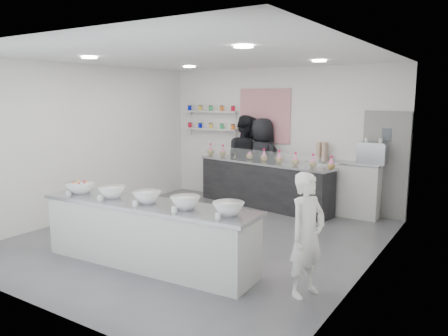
{
  "coord_description": "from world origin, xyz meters",
  "views": [
    {
      "loc": [
        4.18,
        -5.78,
        2.38
      ],
      "look_at": [
        0.22,
        0.4,
        1.17
      ],
      "focal_mm": 35.0,
      "sensor_mm": 36.0,
      "label": 1
    }
  ],
  "objects_px": {
    "woman_prep": "(307,235)",
    "staff_right": "(262,161)",
    "staff_left": "(245,159)",
    "back_bar": "(264,184)",
    "espresso_machine": "(373,154)",
    "prep_counter": "(148,234)",
    "espresso_ledge": "(343,188)"
  },
  "relations": [
    {
      "from": "prep_counter",
      "to": "espresso_ledge",
      "type": "bearing_deg",
      "value": 66.97
    },
    {
      "from": "woman_prep",
      "to": "staff_right",
      "type": "bearing_deg",
      "value": 52.62
    },
    {
      "from": "espresso_machine",
      "to": "staff_right",
      "type": "distance_m",
      "value": 2.4
    },
    {
      "from": "back_bar",
      "to": "staff_left",
      "type": "height_order",
      "value": "staff_left"
    },
    {
      "from": "woman_prep",
      "to": "staff_right",
      "type": "xyz_separation_m",
      "value": [
        -2.6,
        3.77,
        0.21
      ]
    },
    {
      "from": "staff_left",
      "to": "staff_right",
      "type": "height_order",
      "value": "staff_left"
    },
    {
      "from": "espresso_ledge",
      "to": "back_bar",
      "type": "bearing_deg",
      "value": -169.44
    },
    {
      "from": "back_bar",
      "to": "woman_prep",
      "type": "xyz_separation_m",
      "value": [
        2.41,
        -3.52,
        0.25
      ]
    },
    {
      "from": "espresso_ledge",
      "to": "staff_right",
      "type": "height_order",
      "value": "staff_right"
    },
    {
      "from": "espresso_machine",
      "to": "staff_left",
      "type": "distance_m",
      "value": 2.81
    },
    {
      "from": "prep_counter",
      "to": "staff_right",
      "type": "bearing_deg",
      "value": 91.49
    },
    {
      "from": "back_bar",
      "to": "prep_counter",
      "type": "bearing_deg",
      "value": -77.65
    },
    {
      "from": "woman_prep",
      "to": "staff_left",
      "type": "xyz_separation_m",
      "value": [
        -3.01,
        3.77,
        0.23
      ]
    },
    {
      "from": "woman_prep",
      "to": "staff_right",
      "type": "height_order",
      "value": "staff_right"
    },
    {
      "from": "espresso_ledge",
      "to": "espresso_machine",
      "type": "bearing_deg",
      "value": 0.0
    },
    {
      "from": "back_bar",
      "to": "espresso_machine",
      "type": "height_order",
      "value": "espresso_machine"
    },
    {
      "from": "espresso_machine",
      "to": "staff_left",
      "type": "xyz_separation_m",
      "value": [
        -2.79,
        -0.06,
        -0.3
      ]
    },
    {
      "from": "espresso_machine",
      "to": "staff_right",
      "type": "bearing_deg",
      "value": -178.65
    },
    {
      "from": "espresso_ledge",
      "to": "woman_prep",
      "type": "xyz_separation_m",
      "value": [
        0.77,
        -3.83,
        0.21
      ]
    },
    {
      "from": "back_bar",
      "to": "woman_prep",
      "type": "distance_m",
      "value": 4.28
    },
    {
      "from": "prep_counter",
      "to": "staff_left",
      "type": "relative_size",
      "value": 1.69
    },
    {
      "from": "espresso_ledge",
      "to": "staff_right",
      "type": "relative_size",
      "value": 0.76
    },
    {
      "from": "back_bar",
      "to": "staff_left",
      "type": "xyz_separation_m",
      "value": [
        -0.6,
        0.25,
        0.48
      ]
    },
    {
      "from": "staff_left",
      "to": "woman_prep",
      "type": "bearing_deg",
      "value": 139.14
    },
    {
      "from": "back_bar",
      "to": "woman_prep",
      "type": "height_order",
      "value": "woman_prep"
    },
    {
      "from": "woman_prep",
      "to": "staff_left",
      "type": "height_order",
      "value": "staff_left"
    },
    {
      "from": "prep_counter",
      "to": "espresso_machine",
      "type": "height_order",
      "value": "espresso_machine"
    },
    {
      "from": "espresso_ledge",
      "to": "espresso_machine",
      "type": "distance_m",
      "value": 0.93
    },
    {
      "from": "espresso_ledge",
      "to": "prep_counter",
      "type": "bearing_deg",
      "value": -109.67
    },
    {
      "from": "back_bar",
      "to": "staff_left",
      "type": "bearing_deg",
      "value": 167.28
    },
    {
      "from": "espresso_machine",
      "to": "woman_prep",
      "type": "relative_size",
      "value": 0.35
    },
    {
      "from": "back_bar",
      "to": "espresso_ledge",
      "type": "bearing_deg",
      "value": 20.51
    }
  ]
}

